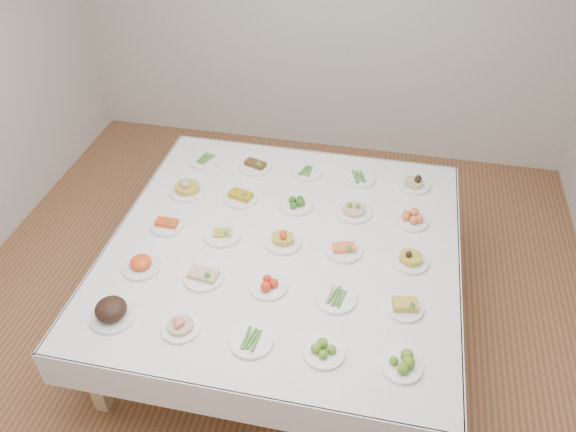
% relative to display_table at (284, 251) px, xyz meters
% --- Properties ---
extents(room_envelope, '(5.02, 5.02, 2.81)m').
position_rel_display_table_xyz_m(room_envelope, '(-0.12, -0.02, 1.14)').
color(room_envelope, '#915F3C').
rests_on(room_envelope, ground).
extents(display_table, '(2.39, 2.39, 0.75)m').
position_rel_display_table_xyz_m(display_table, '(0.00, 0.00, 0.00)').
color(display_table, white).
rests_on(display_table, ground).
extents(dish_0, '(0.26, 0.26, 0.15)m').
position_rel_display_table_xyz_m(dish_0, '(-0.86, -0.85, 0.14)').
color(dish_0, white).
rests_on(dish_0, display_table).
extents(dish_1, '(0.23, 0.23, 0.12)m').
position_rel_display_table_xyz_m(dish_1, '(-0.43, -0.84, 0.12)').
color(dish_1, white).
rests_on(dish_1, display_table).
extents(dish_2, '(0.25, 0.25, 0.06)m').
position_rel_display_table_xyz_m(dish_2, '(-0.00, -0.85, 0.09)').
color(dish_2, white).
rests_on(dish_2, display_table).
extents(dish_3, '(0.24, 0.24, 0.09)m').
position_rel_display_table_xyz_m(dish_3, '(0.42, -0.84, 0.10)').
color(dish_3, white).
rests_on(dish_3, display_table).
extents(dish_4, '(0.23, 0.23, 0.10)m').
position_rel_display_table_xyz_m(dish_4, '(0.85, -0.84, 0.11)').
color(dish_4, white).
rests_on(dish_4, display_table).
extents(dish_5, '(0.25, 0.25, 0.13)m').
position_rel_display_table_xyz_m(dish_5, '(-0.86, -0.42, 0.12)').
color(dish_5, white).
rests_on(dish_5, display_table).
extents(dish_6, '(0.25, 0.25, 0.12)m').
position_rel_display_table_xyz_m(dish_6, '(-0.43, -0.43, 0.11)').
color(dish_6, white).
rests_on(dish_6, display_table).
extents(dish_7, '(0.24, 0.24, 0.11)m').
position_rel_display_table_xyz_m(dish_7, '(-0.01, -0.42, 0.11)').
color(dish_7, white).
rests_on(dish_7, display_table).
extents(dish_8, '(0.25, 0.25, 0.05)m').
position_rel_display_table_xyz_m(dish_8, '(0.42, -0.43, 0.08)').
color(dish_8, white).
rests_on(dish_8, display_table).
extents(dish_9, '(0.23, 0.23, 0.10)m').
position_rel_display_table_xyz_m(dish_9, '(0.84, -0.42, 0.11)').
color(dish_9, white).
rests_on(dish_9, display_table).
extents(dish_10, '(0.23, 0.23, 0.09)m').
position_rel_display_table_xyz_m(dish_10, '(-0.85, 0.01, 0.10)').
color(dish_10, white).
rests_on(dish_10, display_table).
extents(dish_11, '(0.26, 0.26, 0.10)m').
position_rel_display_table_xyz_m(dish_11, '(-0.43, -0.01, 0.10)').
color(dish_11, white).
rests_on(dish_11, display_table).
extents(dish_12, '(0.25, 0.25, 0.15)m').
position_rel_display_table_xyz_m(dish_12, '(-0.00, 0.01, 0.14)').
color(dish_12, white).
rests_on(dish_12, display_table).
extents(dish_13, '(0.24, 0.24, 0.11)m').
position_rel_display_table_xyz_m(dish_13, '(0.42, 0.01, 0.11)').
color(dish_13, white).
rests_on(dish_13, display_table).
extents(dish_14, '(0.24, 0.24, 0.13)m').
position_rel_display_table_xyz_m(dish_14, '(0.86, -0.00, 0.12)').
color(dish_14, white).
rests_on(dish_14, display_table).
extents(dish_15, '(0.27, 0.27, 0.17)m').
position_rel_display_table_xyz_m(dish_15, '(-0.84, 0.42, 0.15)').
color(dish_15, white).
rests_on(dish_15, display_table).
extents(dish_16, '(0.25, 0.25, 0.11)m').
position_rel_display_table_xyz_m(dish_16, '(-0.42, 0.42, 0.11)').
color(dish_16, white).
rests_on(dish_16, display_table).
extents(dish_17, '(0.25, 0.25, 0.10)m').
position_rel_display_table_xyz_m(dish_17, '(0.00, 0.42, 0.11)').
color(dish_17, white).
rests_on(dish_17, display_table).
extents(dish_18, '(0.26, 0.26, 0.14)m').
position_rel_display_table_xyz_m(dish_18, '(0.43, 0.43, 0.13)').
color(dish_18, white).
rests_on(dish_18, display_table).
extents(dish_19, '(0.24, 0.24, 0.10)m').
position_rel_display_table_xyz_m(dish_19, '(0.85, 0.42, 0.11)').
color(dish_19, white).
rests_on(dish_19, display_table).
extents(dish_20, '(0.26, 0.26, 0.06)m').
position_rel_display_table_xyz_m(dish_20, '(-0.84, 0.85, 0.09)').
color(dish_20, white).
rests_on(dish_20, display_table).
extents(dish_21, '(0.26, 0.26, 0.11)m').
position_rel_display_table_xyz_m(dish_21, '(-0.42, 0.84, 0.11)').
color(dish_21, white).
rests_on(dish_21, display_table).
extents(dish_22, '(0.24, 0.24, 0.05)m').
position_rel_display_table_xyz_m(dish_22, '(0.00, 0.85, 0.08)').
color(dish_22, white).
rests_on(dish_22, display_table).
extents(dish_23, '(0.26, 0.26, 0.06)m').
position_rel_display_table_xyz_m(dish_23, '(0.42, 0.86, 0.08)').
color(dish_23, white).
rests_on(dish_23, display_table).
extents(dish_24, '(0.25, 0.25, 0.14)m').
position_rel_display_table_xyz_m(dish_24, '(0.84, 0.86, 0.13)').
color(dish_24, white).
rests_on(dish_24, display_table).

